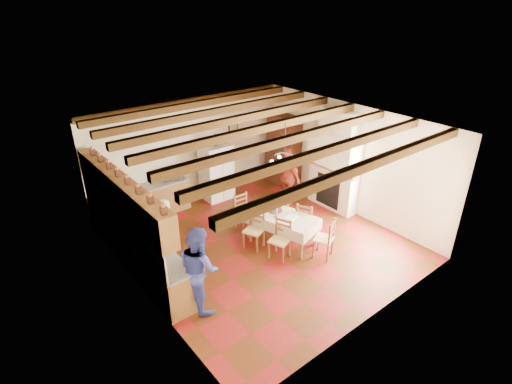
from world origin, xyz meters
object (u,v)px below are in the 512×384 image
(refrigerator, at_px, (216,172))
(person_man, at_px, (168,239))
(hutch, at_px, (283,151))
(person_woman_red, at_px, (287,177))
(dining_table, at_px, (282,218))
(chair_end_near, at_px, (324,238))
(chair_left_near, at_px, (280,240))
(person_woman_blue, at_px, (199,268))
(chair_right_near, at_px, (306,219))
(chair_right_far, at_px, (284,210))
(chair_end_far, at_px, (245,212))
(microwave, at_px, (172,174))
(chair_left_far, at_px, (254,230))

(refrigerator, relative_size, person_man, 0.90)
(hutch, distance_m, person_woman_red, 1.45)
(dining_table, xyz_separation_m, person_man, (-2.74, 0.53, 0.27))
(chair_end_near, bearing_deg, chair_left_near, -59.05)
(refrigerator, bearing_deg, person_woman_blue, -126.71)
(person_woman_red, bearing_deg, chair_left_near, -44.65)
(chair_right_near, xyz_separation_m, chair_right_far, (-0.10, 0.70, 0.00))
(person_woman_blue, bearing_deg, chair_left_near, -81.89)
(refrigerator, xyz_separation_m, person_woman_red, (1.32, -1.60, 0.03))
(refrigerator, xyz_separation_m, chair_end_far, (-0.44, -1.95, -0.35))
(hutch, xyz_separation_m, chair_left_near, (-2.79, -2.98, -0.64))
(chair_left_near, xyz_separation_m, microwave, (-0.69, 3.69, 0.57))
(refrigerator, distance_m, chair_right_near, 3.23)
(chair_end_far, bearing_deg, dining_table, -71.83)
(chair_right_far, relative_size, person_woman_red, 0.56)
(person_man, height_order, person_woman_blue, person_man)
(chair_end_far, bearing_deg, chair_end_near, -71.69)
(chair_left_far, distance_m, person_man, 2.12)
(chair_left_near, relative_size, chair_end_far, 1.00)
(chair_right_far, distance_m, person_woman_blue, 3.51)
(refrigerator, height_order, chair_right_far, refrigerator)
(refrigerator, xyz_separation_m, chair_end_near, (0.25, -4.04, -0.35))
(refrigerator, bearing_deg, chair_right_near, -79.50)
(chair_right_near, relative_size, person_man, 0.52)
(chair_end_far, height_order, microwave, microwave)
(dining_table, bearing_deg, chair_left_near, -136.68)
(chair_right_far, xyz_separation_m, person_man, (-3.28, -0.00, 0.44))
(dining_table, relative_size, chair_left_far, 1.92)
(chair_left_far, bearing_deg, person_woman_red, 95.47)
(refrigerator, height_order, dining_table, refrigerator)
(chair_right_far, bearing_deg, chair_end_near, 153.01)
(person_woman_blue, bearing_deg, microwave, -18.94)
(chair_left_far, bearing_deg, chair_end_far, 133.58)
(dining_table, height_order, chair_right_far, chair_right_far)
(chair_left_far, relative_size, person_woman_red, 0.56)
(hutch, xyz_separation_m, person_woman_blue, (-5.02, -3.20, -0.25))
(dining_table, relative_size, chair_right_far, 1.92)
(chair_left_far, relative_size, chair_end_near, 1.00)
(chair_left_near, distance_m, chair_left_far, 0.73)
(chair_right_far, xyz_separation_m, chair_end_near, (-0.19, -1.57, 0.00))
(chair_end_near, distance_m, person_woman_red, 2.68)
(dining_table, relative_size, person_woman_blue, 1.06)
(chair_end_far, xyz_separation_m, microwave, (-0.84, 2.17, 0.57))
(dining_table, bearing_deg, microwave, 110.25)
(hutch, height_order, person_woman_blue, hutch)
(hutch, distance_m, chair_end_near, 4.10)
(dining_table, bearing_deg, chair_end_near, -71.55)
(hutch, relative_size, chair_left_far, 2.34)
(chair_end_near, xyz_separation_m, person_woman_blue, (-3.07, 0.36, 0.39))
(hutch, relative_size, chair_right_far, 2.34)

